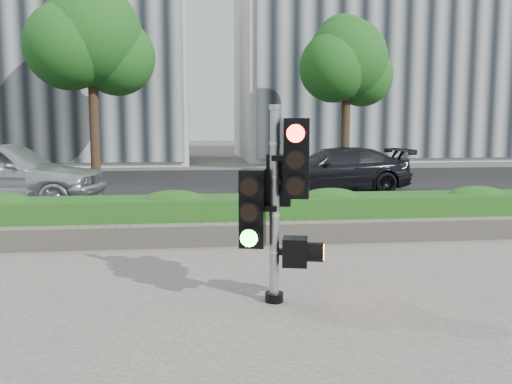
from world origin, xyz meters
TOP-DOWN VIEW (x-y plane):
  - ground at (0.00, 0.00)m, footprint 120.00×120.00m
  - sidewalk at (0.00, -2.50)m, footprint 16.00×11.00m
  - road at (0.00, 10.00)m, footprint 60.00×13.00m
  - curb at (0.00, 3.15)m, footprint 60.00×0.25m
  - stone_wall at (0.00, 1.90)m, footprint 12.00×0.32m
  - hedge at (0.00, 2.55)m, footprint 12.00×1.00m
  - building_left at (-9.00, 23.00)m, footprint 16.00×9.00m
  - building_right at (11.00, 25.00)m, footprint 18.00×10.00m
  - tree_left at (-4.52, 14.56)m, footprint 4.61×4.03m
  - tree_right at (5.48, 15.55)m, footprint 4.10×3.58m
  - traffic_signal at (0.01, -0.94)m, footprint 0.77×0.62m
  - car_silver at (-5.27, 6.58)m, footprint 4.85×2.44m
  - car_dark at (3.12, 8.41)m, footprint 4.53×2.19m

SIDE VIEW (x-z plane):
  - ground at x=0.00m, z-range 0.00..0.00m
  - road at x=0.00m, z-range 0.00..0.02m
  - sidewalk at x=0.00m, z-range 0.00..0.03m
  - curb at x=0.00m, z-range 0.00..0.12m
  - stone_wall at x=0.00m, z-range 0.03..0.37m
  - hedge at x=0.00m, z-range 0.03..0.71m
  - car_dark at x=3.12m, z-range 0.02..1.29m
  - car_silver at x=-5.27m, z-range 0.02..1.61m
  - traffic_signal at x=0.01m, z-range 0.14..2.25m
  - tree_right at x=5.48m, z-range 1.22..7.75m
  - tree_left at x=-4.52m, z-range 1.37..8.72m
  - building_right at x=11.00m, z-range 0.00..12.00m
  - building_left at x=-9.00m, z-range 0.00..15.00m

